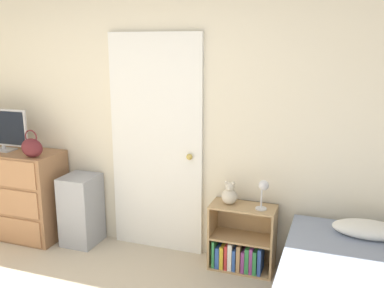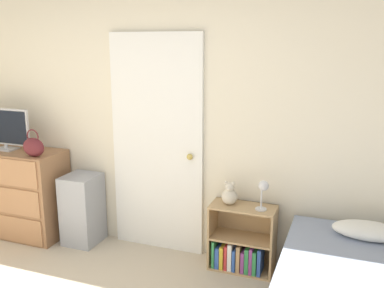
{
  "view_description": "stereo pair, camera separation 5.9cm",
  "coord_description": "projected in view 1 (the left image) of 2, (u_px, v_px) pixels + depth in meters",
  "views": [
    {
      "loc": [
        1.61,
        -1.44,
        1.95
      ],
      "look_at": [
        0.44,
        1.85,
        1.12
      ],
      "focal_mm": 40.0,
      "sensor_mm": 36.0,
      "label": 1
    },
    {
      "loc": [
        1.66,
        -1.42,
        1.95
      ],
      "look_at": [
        0.44,
        1.85,
        1.12
      ],
      "focal_mm": 40.0,
      "sensor_mm": 36.0,
      "label": 2
    }
  ],
  "objects": [
    {
      "name": "desk_lamp",
      "position": [
        263.0,
        189.0,
        3.52
      ],
      "size": [
        0.11,
        0.1,
        0.26
      ],
      "color": "silver",
      "rests_on": "bookshelf"
    },
    {
      "name": "door_closed",
      "position": [
        156.0,
        145.0,
        3.95
      ],
      "size": [
        0.9,
        0.09,
        2.04
      ],
      "color": "white",
      "rests_on": "ground_plane"
    },
    {
      "name": "storage_bin",
      "position": [
        81.0,
        210.0,
        4.2
      ],
      "size": [
        0.32,
        0.35,
        0.69
      ],
      "color": "#999EA8",
      "rests_on": "ground_plane"
    },
    {
      "name": "handbag",
      "position": [
        32.0,
        147.0,
        4.0
      ],
      "size": [
        0.23,
        0.12,
        0.27
      ],
      "color": "#591E23",
      "rests_on": "dresser"
    },
    {
      "name": "tv",
      "position": [
        2.0,
        129.0,
        4.23
      ],
      "size": [
        0.6,
        0.16,
        0.42
      ],
      "color": "#B7B7BC",
      "rests_on": "dresser"
    },
    {
      "name": "bookshelf",
      "position": [
        240.0,
        246.0,
        3.74
      ],
      "size": [
        0.56,
        0.27,
        0.59
      ],
      "color": "tan",
      "rests_on": "ground_plane"
    },
    {
      "name": "wall_back",
      "position": [
        157.0,
        117.0,
        3.95
      ],
      "size": [
        10.0,
        0.06,
        2.55
      ],
      "color": "beige",
      "rests_on": "ground_plane"
    },
    {
      "name": "teddy_bear",
      "position": [
        230.0,
        194.0,
        3.67
      ],
      "size": [
        0.14,
        0.14,
        0.21
      ],
      "color": "beige",
      "rests_on": "bookshelf"
    },
    {
      "name": "dresser",
      "position": [
        13.0,
        193.0,
        4.37
      ],
      "size": [
        1.06,
        0.46,
        0.89
      ],
      "color": "#996B47",
      "rests_on": "ground_plane"
    }
  ]
}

